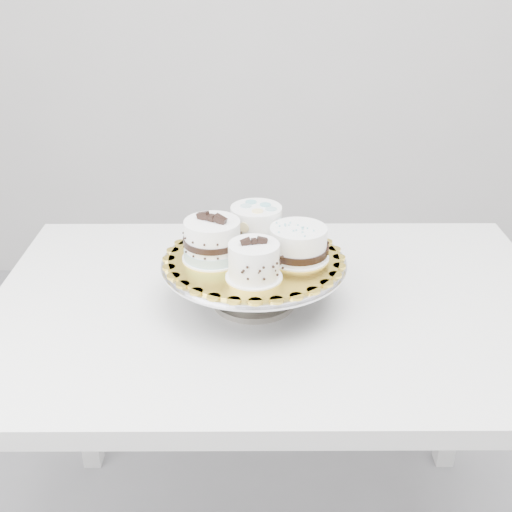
{
  "coord_description": "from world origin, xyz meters",
  "views": [
    {
      "loc": [
        -0.09,
        -0.92,
        1.4
      ],
      "look_at": [
        -0.07,
        0.16,
        0.86
      ],
      "focal_mm": 45.0,
      "sensor_mm": 36.0,
      "label": 1
    }
  ],
  "objects_px": {
    "cake_board": "(254,258)",
    "cake_dots": "(256,224)",
    "cake_swirl": "(254,262)",
    "cake_banded": "(212,241)",
    "table": "(275,336)",
    "cake_stand": "(254,273)",
    "cake_ribbon": "(299,244)"
  },
  "relations": [
    {
      "from": "cake_board",
      "to": "cake_banded",
      "type": "distance_m",
      "value": 0.09
    },
    {
      "from": "cake_stand",
      "to": "table",
      "type": "bearing_deg",
      "value": 12.25
    },
    {
      "from": "cake_swirl",
      "to": "cake_stand",
      "type": "bearing_deg",
      "value": 77.92
    },
    {
      "from": "cake_board",
      "to": "cake_dots",
      "type": "relative_size",
      "value": 2.43
    },
    {
      "from": "cake_stand",
      "to": "cake_banded",
      "type": "xyz_separation_m",
      "value": [
        -0.08,
        -0.0,
        0.07
      ]
    },
    {
      "from": "cake_board",
      "to": "cake_swirl",
      "type": "relative_size",
      "value": 3.05
    },
    {
      "from": "table",
      "to": "cake_stand",
      "type": "height_order",
      "value": "cake_stand"
    },
    {
      "from": "cake_board",
      "to": "cake_banded",
      "type": "xyz_separation_m",
      "value": [
        -0.08,
        -0.0,
        0.04
      ]
    },
    {
      "from": "cake_dots",
      "to": "cake_banded",
      "type": "bearing_deg",
      "value": -163.18
    },
    {
      "from": "cake_dots",
      "to": "cake_ribbon",
      "type": "xyz_separation_m",
      "value": [
        0.08,
        -0.07,
        -0.01
      ]
    },
    {
      "from": "table",
      "to": "cake_ribbon",
      "type": "distance_m",
      "value": 0.22
    },
    {
      "from": "table",
      "to": "cake_swirl",
      "type": "distance_m",
      "value": 0.24
    },
    {
      "from": "cake_stand",
      "to": "cake_swirl",
      "type": "relative_size",
      "value": 3.33
    },
    {
      "from": "cake_stand",
      "to": "cake_dots",
      "type": "bearing_deg",
      "value": 85.63
    },
    {
      "from": "table",
      "to": "cake_stand",
      "type": "distance_m",
      "value": 0.16
    },
    {
      "from": "table",
      "to": "cake_banded",
      "type": "bearing_deg",
      "value": -173.61
    },
    {
      "from": "cake_board",
      "to": "cake_banded",
      "type": "bearing_deg",
      "value": -177.92
    },
    {
      "from": "cake_stand",
      "to": "cake_board",
      "type": "relative_size",
      "value": 1.09
    },
    {
      "from": "cake_board",
      "to": "cake_ribbon",
      "type": "xyz_separation_m",
      "value": [
        0.08,
        -0.0,
        0.03
      ]
    },
    {
      "from": "cake_board",
      "to": "cake_swirl",
      "type": "xyz_separation_m",
      "value": [
        -0.0,
        -0.08,
        0.03
      ]
    },
    {
      "from": "cake_board",
      "to": "cake_banded",
      "type": "height_order",
      "value": "cake_banded"
    },
    {
      "from": "cake_stand",
      "to": "cake_swirl",
      "type": "height_order",
      "value": "cake_swirl"
    },
    {
      "from": "table",
      "to": "cake_banded",
      "type": "relative_size",
      "value": 7.97
    },
    {
      "from": "cake_ribbon",
      "to": "cake_swirl",
      "type": "bearing_deg",
      "value": -131.99
    },
    {
      "from": "cake_stand",
      "to": "cake_dots",
      "type": "height_order",
      "value": "cake_dots"
    },
    {
      "from": "cake_dots",
      "to": "cake_stand",
      "type": "bearing_deg",
      "value": -119.01
    },
    {
      "from": "cake_swirl",
      "to": "cake_banded",
      "type": "distance_m",
      "value": 0.11
    },
    {
      "from": "cake_banded",
      "to": "cake_dots",
      "type": "bearing_deg",
      "value": 71.66
    },
    {
      "from": "cake_stand",
      "to": "cake_swirl",
      "type": "distance_m",
      "value": 0.11
    },
    {
      "from": "cake_banded",
      "to": "cake_ribbon",
      "type": "relative_size",
      "value": 1.14
    },
    {
      "from": "cake_board",
      "to": "cake_ribbon",
      "type": "height_order",
      "value": "cake_ribbon"
    },
    {
      "from": "cake_banded",
      "to": "table",
      "type": "bearing_deg",
      "value": 35.94
    }
  ]
}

